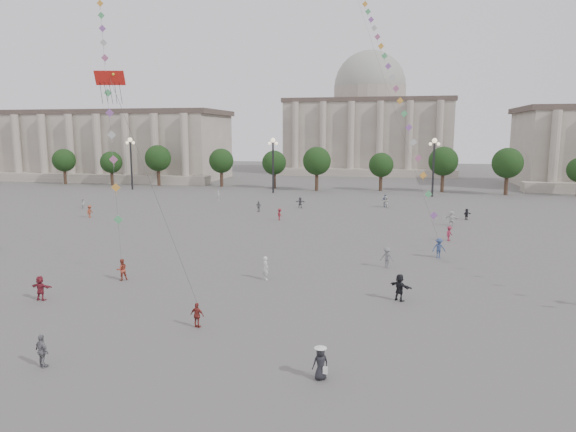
# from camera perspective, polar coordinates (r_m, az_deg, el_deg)

# --- Properties ---
(ground) EXTENTS (360.00, 360.00, 0.00)m
(ground) POSITION_cam_1_polar(r_m,az_deg,el_deg) (30.36, -4.97, -13.14)
(ground) COLOR #5D5B58
(ground) RESTS_ON ground
(hall_west) EXTENTS (84.00, 26.22, 17.20)m
(hall_west) POSITION_cam_1_polar(r_m,az_deg,el_deg) (146.70, -22.94, 7.25)
(hall_west) COLOR gray
(hall_west) RESTS_ON ground
(hall_central) EXTENTS (48.30, 34.30, 35.50)m
(hall_central) POSITION_cam_1_polar(r_m,az_deg,el_deg) (156.32, 8.94, 10.06)
(hall_central) COLOR gray
(hall_central) RESTS_ON ground
(tree_row) EXTENTS (137.12, 5.12, 8.00)m
(tree_row) POSITION_cam_1_polar(r_m,az_deg,el_deg) (105.36, 7.36, 5.77)
(tree_row) COLOR #39271C
(tree_row) RESTS_ON ground
(lamp_post_far_west) EXTENTS (2.00, 0.90, 10.65)m
(lamp_post_far_west) POSITION_cam_1_polar(r_m,az_deg,el_deg) (110.61, -17.07, 6.62)
(lamp_post_far_west) COLOR #262628
(lamp_post_far_west) RESTS_ON ground
(lamp_post_mid_west) EXTENTS (2.00, 0.90, 10.65)m
(lamp_post_mid_west) POSITION_cam_1_polar(r_m,az_deg,el_deg) (99.69, -1.67, 6.78)
(lamp_post_mid_west) COLOR #262628
(lamp_post_mid_west) RESTS_ON ground
(lamp_post_mid_east) EXTENTS (2.00, 0.90, 10.65)m
(lamp_post_mid_east) POSITION_cam_1_polar(r_m,az_deg,el_deg) (97.18, 15.91, 6.38)
(lamp_post_mid_east) COLOR #262628
(lamp_post_mid_east) RESTS_ON ground
(person_crowd_0) EXTENTS (1.17, 1.11, 1.95)m
(person_crowd_0) POSITION_cam_1_polar(r_m,az_deg,el_deg) (82.42, 10.74, 1.67)
(person_crowd_0) COLOR navy
(person_crowd_0) RESTS_ON ground
(person_crowd_1) EXTENTS (0.94, 0.87, 1.55)m
(person_crowd_1) POSITION_cam_1_polar(r_m,az_deg,el_deg) (85.34, -21.80, 1.29)
(person_crowd_1) COLOR beige
(person_crowd_1) RESTS_ON ground
(person_crowd_2) EXTENTS (0.73, 1.17, 1.73)m
(person_crowd_2) POSITION_cam_1_polar(r_m,az_deg,el_deg) (75.77, -21.16, 0.48)
(person_crowd_2) COLOR brown
(person_crowd_2) RESTS_ON ground
(person_crowd_3) EXTENTS (1.74, 1.52, 1.90)m
(person_crowd_3) POSITION_cam_1_polar(r_m,az_deg,el_deg) (36.72, 12.29, -7.75)
(person_crowd_3) COLOR black
(person_crowd_3) RESTS_ON ground
(person_crowd_4) EXTENTS (1.43, 1.70, 1.84)m
(person_crowd_4) POSITION_cam_1_polar(r_m,az_deg,el_deg) (81.62, 10.84, 1.56)
(person_crowd_4) COLOR white
(person_crowd_4) RESTS_ON ground
(person_crowd_6) EXTENTS (1.30, 0.93, 1.82)m
(person_crowd_6) POSITION_cam_1_polar(r_m,az_deg,el_deg) (45.21, 10.93, -4.56)
(person_crowd_6) COLOR slate
(person_crowd_6) RESTS_ON ground
(person_crowd_7) EXTENTS (1.73, 0.58, 1.85)m
(person_crowd_7) POSITION_cam_1_polar(r_m,az_deg,el_deg) (67.69, 17.71, -0.26)
(person_crowd_7) COLOR silver
(person_crowd_7) RESTS_ON ground
(person_crowd_8) EXTENTS (1.10, 1.22, 1.64)m
(person_crowd_8) POSITION_cam_1_polar(r_m,az_deg,el_deg) (58.05, 17.49, -1.87)
(person_crowd_8) COLOR maroon
(person_crowd_8) RESTS_ON ground
(person_crowd_9) EXTENTS (1.31, 1.31, 1.52)m
(person_crowd_9) POSITION_cam_1_polar(r_m,az_deg,el_deg) (72.99, 19.24, 0.19)
(person_crowd_9) COLOR black
(person_crowd_9) RESTS_ON ground
(person_crowd_10) EXTENTS (0.56, 0.69, 1.64)m
(person_crowd_10) POSITION_cam_1_polar(r_m,az_deg,el_deg) (90.08, -7.72, 2.28)
(person_crowd_10) COLOR beige
(person_crowd_10) RESTS_ON ground
(person_crowd_12) EXTENTS (1.67, 0.67, 1.75)m
(person_crowd_12) POSITION_cam_1_polar(r_m,az_deg,el_deg) (79.95, 1.38, 1.53)
(person_crowd_12) COLOR slate
(person_crowd_12) RESTS_ON ground
(person_crowd_13) EXTENTS (0.76, 0.82, 1.89)m
(person_crowd_13) POSITION_cam_1_polar(r_m,az_deg,el_deg) (40.93, -2.48, -5.79)
(person_crowd_13) COLOR silver
(person_crowd_13) RESTS_ON ground
(person_crowd_16) EXTENTS (0.99, 0.65, 1.57)m
(person_crowd_16) POSITION_cam_1_polar(r_m,az_deg,el_deg) (76.20, -3.30, 1.07)
(person_crowd_16) COLOR slate
(person_crowd_16) RESTS_ON ground
(person_crowd_17) EXTENTS (1.11, 1.17, 1.59)m
(person_crowd_17) POSITION_cam_1_polar(r_m,az_deg,el_deg) (68.60, -0.93, 0.19)
(person_crowd_17) COLOR maroon
(person_crowd_17) RESTS_ON ground
(tourist_0) EXTENTS (0.95, 0.54, 1.53)m
(tourist_0) POSITION_cam_1_polar(r_m,az_deg,el_deg) (31.67, -10.06, -10.81)
(tourist_0) COLOR maroon
(tourist_0) RESTS_ON ground
(tourist_2) EXTENTS (1.64, 0.59, 1.75)m
(tourist_2) POSITION_cam_1_polar(r_m,az_deg,el_deg) (39.91, -25.81, -7.22)
(tourist_2) COLOR maroon
(tourist_2) RESTS_ON ground
(tourist_3) EXTENTS (1.09, 0.77, 1.71)m
(tourist_3) POSITION_cam_1_polar(r_m,az_deg,el_deg) (28.95, -25.65, -13.37)
(tourist_3) COLOR slate
(tourist_3) RESTS_ON ground
(kite_flyer_0) EXTENTS (1.05, 1.04, 1.72)m
(kite_flyer_0) POSITION_cam_1_polar(r_m,az_deg,el_deg) (42.83, -17.97, -5.68)
(kite_flyer_0) COLOR #9F3C2B
(kite_flyer_0) RESTS_ON ground
(kite_flyer_1) EXTENTS (1.33, 0.93, 1.89)m
(kite_flyer_1) POSITION_cam_1_polar(r_m,az_deg,el_deg) (49.84, 16.42, -3.45)
(kite_flyer_1) COLOR navy
(kite_flyer_1) RESTS_ON ground
(hat_person) EXTENTS (0.94, 0.84, 1.69)m
(hat_person) POSITION_cam_1_polar(r_m,az_deg,el_deg) (25.15, 3.63, -15.92)
(hat_person) COLOR black
(hat_person) RESTS_ON ground
(dragon_kite) EXTENTS (6.03, 4.64, 18.95)m
(dragon_kite) POSITION_cam_1_polar(r_m,az_deg,el_deg) (41.56, -19.05, 13.19)
(dragon_kite) COLOR red
(dragon_kite) RESTS_ON ground
(kite_train_west) EXTENTS (24.62, 38.12, 62.95)m
(kite_train_west) POSITION_cam_1_polar(r_m,az_deg,el_deg) (67.25, -20.06, 20.15)
(kite_train_west) COLOR #3F3F3F
(kite_train_west) RESTS_ON ground
(kite_train_mid) EXTENTS (15.58, 40.03, 61.34)m
(kite_train_mid) POSITION_cam_1_polar(r_m,az_deg,el_deg) (71.13, 9.21, 20.18)
(kite_train_mid) COLOR #3F3F3F
(kite_train_mid) RESTS_ON ground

